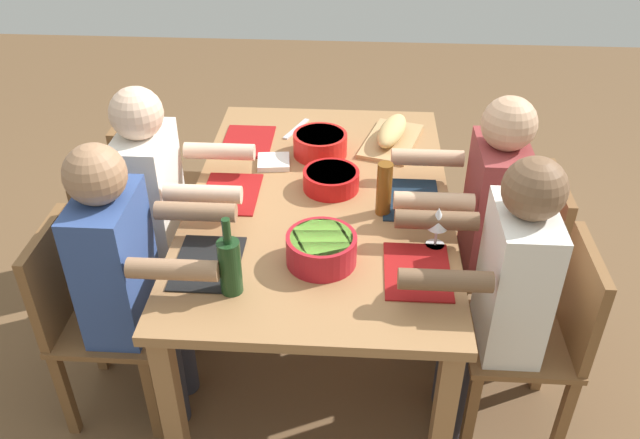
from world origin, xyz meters
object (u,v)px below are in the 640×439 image
(chair_near_center, at_px, (126,240))
(diner_near_right, at_px, (127,270))
(chair_far_center, at_px, (520,255))
(diner_far_right, at_px, (502,285))
(dining_table, at_px, (320,213))
(diner_far_center, at_px, (483,211))
(chair_near_right, at_px, (89,312))
(serving_bowl_greens, at_px, (320,143))
(bread_loaf, at_px, (392,131))
(chair_near_left, at_px, (155,185))
(beer_bottle, at_px, (384,189))
(serving_bowl_fruit, at_px, (331,179))
(chair_far_right, at_px, (543,332))
(wine_glass, at_px, (438,220))
(napkin_stack, at_px, (274,162))
(diner_near_center, at_px, (161,200))
(wine_bottle, at_px, (230,265))
(cutting_board, at_px, (391,141))
(serving_bowl_salad, at_px, (321,247))

(chair_near_center, bearing_deg, diner_near_right, 21.58)
(chair_far_center, relative_size, diner_far_right, 0.71)
(dining_table, height_order, diner_near_right, diner_near_right)
(diner_far_center, height_order, chair_near_right, diner_far_center)
(chair_near_right, relative_size, serving_bowl_greens, 3.50)
(diner_near_right, xyz_separation_m, bread_loaf, (-0.96, 0.97, 0.11))
(dining_table, distance_m, diner_near_right, 0.81)
(chair_near_left, bearing_deg, beer_bottle, 63.06)
(diner_near_right, xyz_separation_m, serving_bowl_fruit, (-0.54, 0.71, 0.09))
(diner_far_right, height_order, beer_bottle, diner_far_right)
(chair_far_right, xyz_separation_m, serving_bowl_fruit, (-0.54, -0.81, 0.30))
(dining_table, relative_size, diner_far_right, 1.41)
(bread_loaf, bearing_deg, serving_bowl_greens, -68.25)
(diner_far_center, xyz_separation_m, wine_glass, (0.31, -0.22, 0.16))
(serving_bowl_greens, xyz_separation_m, wine_glass, (0.67, 0.47, 0.06))
(napkin_stack, bearing_deg, serving_bowl_greens, 117.66)
(diner_far_center, xyz_separation_m, chair_near_center, (0.00, -1.52, -0.21))
(diner_far_right, height_order, serving_bowl_greens, diner_far_right)
(chair_far_center, bearing_deg, beer_bottle, -80.69)
(diner_near_center, relative_size, wine_bottle, 4.14)
(beer_bottle, bearing_deg, wine_bottle, -45.47)
(bread_loaf, bearing_deg, diner_far_center, 36.42)
(diner_near_right, bearing_deg, beer_bottle, 111.67)
(serving_bowl_fruit, bearing_deg, diner_far_right, 49.38)
(cutting_board, bearing_deg, chair_near_center, -66.86)
(serving_bowl_fruit, relative_size, serving_bowl_greens, 0.96)
(chair_far_right, height_order, cutting_board, chair_far_right)
(dining_table, bearing_deg, serving_bowl_greens, -176.49)
(diner_far_center, bearing_deg, bread_loaf, -143.58)
(cutting_board, xyz_separation_m, bread_loaf, (0.00, 0.00, 0.06))
(wine_glass, bearing_deg, diner_near_center, -105.36)
(wine_glass, height_order, napkin_stack, wine_glass)
(chair_near_right, height_order, bread_loaf, same)
(dining_table, bearing_deg, bread_loaf, 148.41)
(chair_far_right, bearing_deg, napkin_stack, -123.96)
(diner_far_center, xyz_separation_m, wine_bottle, (0.60, -0.93, 0.15))
(chair_far_right, height_order, napkin_stack, chair_far_right)
(chair_near_center, height_order, serving_bowl_fruit, chair_near_center)
(bread_loaf, height_order, wine_glass, wine_glass)
(diner_far_center, distance_m, napkin_stack, 0.93)
(beer_bottle, xyz_separation_m, napkin_stack, (-0.36, -0.48, -0.10))
(diner_near_right, relative_size, chair_far_right, 1.41)
(dining_table, distance_m, cutting_board, 0.59)
(serving_bowl_salad, bearing_deg, diner_near_right, -86.90)
(diner_near_right, bearing_deg, diner_far_center, 109.17)
(serving_bowl_salad, bearing_deg, chair_near_left, -135.24)
(diner_near_center, bearing_deg, chair_far_right, 73.01)
(cutting_board, bearing_deg, chair_far_right, 29.76)
(diner_near_center, relative_size, cutting_board, 3.00)
(diner_near_right, bearing_deg, diner_far_right, 90.00)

